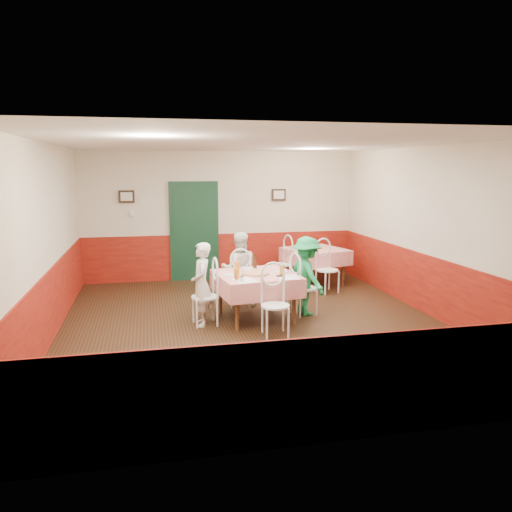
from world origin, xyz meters
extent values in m
plane|color=black|center=(0.00, 0.00, 0.00)|extent=(7.00, 7.00, 0.00)
plane|color=white|center=(0.00, 0.00, 2.80)|extent=(7.00, 7.00, 0.00)
cube|color=beige|center=(0.00, 3.50, 1.40)|extent=(6.00, 0.10, 2.80)
cube|color=beige|center=(0.00, -3.50, 1.40)|extent=(6.00, 0.10, 2.80)
cube|color=beige|center=(-3.00, 0.00, 1.40)|extent=(0.10, 7.00, 2.80)
cube|color=beige|center=(3.00, 0.00, 1.40)|extent=(0.10, 7.00, 2.80)
cube|color=maroon|center=(0.00, 3.48, 0.50)|extent=(6.00, 0.03, 1.00)
cube|color=maroon|center=(0.00, -3.48, 0.50)|extent=(6.00, 0.03, 1.00)
cube|color=maroon|center=(-2.98, 0.00, 0.50)|extent=(0.03, 7.00, 1.00)
cube|color=maroon|center=(2.98, 0.00, 0.50)|extent=(0.03, 7.00, 1.00)
cube|color=black|center=(-0.60, 3.45, 1.05)|extent=(0.96, 0.06, 2.10)
cube|color=black|center=(-2.00, 3.45, 1.85)|extent=(0.32, 0.03, 0.26)
cube|color=black|center=(1.30, 3.45, 1.85)|extent=(0.32, 0.03, 0.26)
cube|color=white|center=(-1.90, 3.45, 1.50)|extent=(0.10, 0.03, 0.10)
cube|color=red|center=(0.09, 0.29, 0.38)|extent=(1.36, 1.36, 0.77)
cube|color=red|center=(1.85, 2.48, 0.38)|extent=(1.38, 1.38, 0.77)
cylinder|color=#B74723|center=(0.07, 0.24, 0.77)|extent=(0.47, 0.47, 0.03)
cylinder|color=white|center=(-0.33, 0.26, 0.77)|extent=(0.28, 0.28, 0.01)
cylinder|color=white|center=(0.50, 0.34, 0.77)|extent=(0.28, 0.28, 0.01)
cylinder|color=white|center=(0.05, 0.68, 0.77)|extent=(0.28, 0.28, 0.01)
cylinder|color=#BF7219|center=(-0.28, -0.03, 0.84)|extent=(0.09, 0.09, 0.16)
cylinder|color=#BF7219|center=(0.48, 0.12, 0.84)|extent=(0.09, 0.09, 0.16)
cylinder|color=#BF7219|center=(-0.14, 0.68, 0.83)|extent=(0.08, 0.08, 0.13)
cylinder|color=#381C0A|center=(0.16, 0.69, 0.88)|extent=(0.07, 0.07, 0.24)
cylinder|color=silver|center=(-0.25, -0.21, 0.81)|extent=(0.04, 0.04, 0.09)
cylinder|color=silver|center=(-0.23, -0.23, 0.81)|extent=(0.04, 0.04, 0.09)
cylinder|color=#B23319|center=(-0.30, -0.14, 0.81)|extent=(0.04, 0.04, 0.09)
cube|color=white|center=(-0.19, -0.14, 0.76)|extent=(0.39, 0.46, 0.00)
cube|color=white|center=(0.53, -0.07, 0.76)|extent=(0.33, 0.42, 0.00)
cube|color=black|center=(0.42, 0.00, 0.77)|extent=(0.12, 0.10, 0.02)
imported|color=gray|center=(-0.80, 0.17, 0.65)|extent=(0.35, 0.50, 1.31)
imported|color=gray|center=(-0.02, 1.18, 0.66)|extent=(0.68, 0.55, 1.33)
imported|color=gray|center=(0.98, 0.40, 0.66)|extent=(0.69, 0.95, 1.32)
camera|label=1|loc=(-1.58, -7.39, 2.44)|focal=35.00mm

